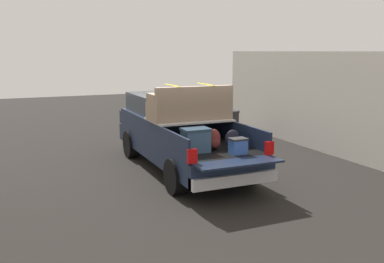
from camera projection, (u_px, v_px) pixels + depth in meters
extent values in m
plane|color=black|center=(183.00, 169.00, 11.12)|extent=(40.00, 40.00, 0.00)
cube|color=#162138|center=(183.00, 146.00, 11.01)|extent=(5.50, 1.92, 0.48)
cube|color=black|center=(202.00, 146.00, 9.88)|extent=(2.80, 1.80, 0.04)
cube|color=#162138|center=(164.00, 139.00, 9.47)|extent=(2.80, 0.06, 0.50)
cube|color=#162138|center=(238.00, 133.00, 10.21)|extent=(2.80, 0.06, 0.50)
cube|color=#162138|center=(180.00, 126.00, 11.07)|extent=(0.06, 1.80, 0.50)
cube|color=#162138|center=(238.00, 163.00, 8.37)|extent=(0.55, 1.80, 0.04)
cube|color=#B2B2B7|center=(189.00, 120.00, 10.49)|extent=(1.25, 1.92, 0.04)
cube|color=#162138|center=(164.00, 120.00, 12.13)|extent=(2.30, 1.92, 0.50)
cube|color=#2D3842|center=(166.00, 103.00, 11.95)|extent=(1.94, 1.76, 0.51)
cube|color=#162138|center=(150.00, 115.00, 13.36)|extent=(0.40, 1.82, 0.38)
cube|color=#B2B2B7|center=(234.00, 179.00, 8.58)|extent=(0.24, 1.92, 0.24)
cube|color=red|center=(192.00, 156.00, 8.23)|extent=(0.06, 0.20, 0.28)
cube|color=red|center=(269.00, 148.00, 8.92)|extent=(0.06, 0.20, 0.28)
cylinder|color=black|center=(131.00, 144.00, 12.28)|extent=(0.78, 0.30, 0.78)
cylinder|color=black|center=(187.00, 139.00, 12.97)|extent=(0.78, 0.30, 0.78)
cylinder|color=black|center=(176.00, 176.00, 9.13)|extent=(0.78, 0.30, 0.78)
cylinder|color=black|center=(247.00, 167.00, 9.82)|extent=(0.78, 0.30, 0.78)
cube|color=#335170|center=(196.00, 141.00, 9.15)|extent=(0.40, 0.55, 0.47)
cube|color=#23394E|center=(196.00, 129.00, 9.10)|extent=(0.44, 0.59, 0.05)
ellipsoid|color=maroon|center=(213.00, 139.00, 9.40)|extent=(0.20, 0.36, 0.45)
ellipsoid|color=maroon|center=(215.00, 143.00, 9.32)|extent=(0.09, 0.25, 0.20)
ellipsoid|color=black|center=(232.00, 139.00, 9.53)|extent=(0.20, 0.36, 0.41)
ellipsoid|color=black|center=(235.00, 142.00, 9.44)|extent=(0.09, 0.25, 0.18)
cube|color=#3359B2|center=(238.00, 147.00, 8.98)|extent=(0.26, 0.34, 0.30)
cube|color=#262628|center=(238.00, 139.00, 8.95)|extent=(0.28, 0.36, 0.04)
cube|color=#84705B|center=(189.00, 110.00, 10.44)|extent=(0.87, 1.96, 0.42)
cube|color=#84705B|center=(195.00, 95.00, 10.05)|extent=(0.16, 1.96, 0.40)
cube|color=#84705B|center=(154.00, 99.00, 10.08)|extent=(0.63, 0.20, 0.22)
cube|color=#84705B|center=(220.00, 96.00, 10.78)|extent=(0.63, 0.20, 0.22)
cube|color=yellow|center=(172.00, 85.00, 10.16)|extent=(0.97, 0.03, 0.02)
cube|color=yellow|center=(206.00, 84.00, 10.50)|extent=(0.97, 0.03, 0.02)
cube|color=silver|center=(326.00, 102.00, 12.90)|extent=(10.99, 0.36, 3.02)
cylinder|color=#2D2D33|center=(231.00, 125.00, 15.04)|extent=(0.56, 0.56, 0.90)
cylinder|color=#2D2D33|center=(231.00, 112.00, 14.95)|extent=(0.60, 0.60, 0.08)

